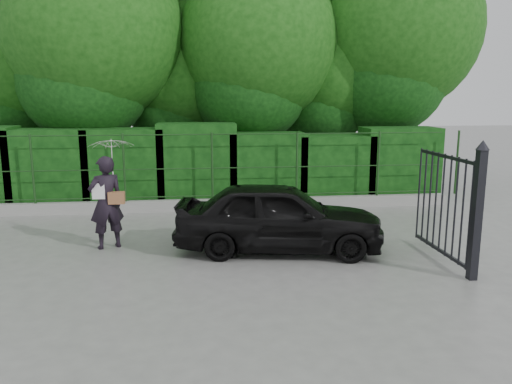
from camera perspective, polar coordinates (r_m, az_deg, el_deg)
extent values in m
plane|color=gray|center=(9.26, -6.60, -8.40)|extent=(80.00, 80.00, 0.00)
cube|color=#9E9E99|center=(13.56, -6.65, -1.49)|extent=(14.00, 0.25, 0.30)
cylinder|color=#1A3E17|center=(14.03, -24.17, 2.39)|extent=(0.06, 0.06, 1.80)
cylinder|color=#1A3E17|center=(13.51, -14.84, 2.70)|extent=(0.06, 0.06, 1.80)
cylinder|color=#1A3E17|center=(13.38, -5.03, 2.94)|extent=(0.06, 0.06, 1.80)
cylinder|color=#1A3E17|center=(13.63, 4.69, 3.10)|extent=(0.06, 0.06, 1.80)
cylinder|color=#1A3E17|center=(14.26, 13.81, 3.17)|extent=(0.06, 0.06, 1.80)
cylinder|color=#1A3E17|center=(15.21, 21.97, 3.16)|extent=(0.06, 0.06, 1.80)
cylinder|color=#1A3E17|center=(13.51, -6.67, -0.45)|extent=(13.60, 0.03, 0.03)
cylinder|color=#1A3E17|center=(13.38, -6.74, 2.69)|extent=(13.60, 0.03, 0.03)
cylinder|color=#1A3E17|center=(13.28, -6.83, 6.54)|extent=(13.60, 0.03, 0.03)
cube|color=black|center=(14.94, -22.28, 2.55)|extent=(2.20, 1.20, 2.17)
cube|color=black|center=(14.53, -14.65, 2.78)|extent=(2.20, 1.20, 2.16)
cube|color=black|center=(14.37, -6.74, 3.25)|extent=(2.20, 1.20, 2.29)
cube|color=black|center=(14.52, 1.20, 2.83)|extent=(2.20, 1.20, 2.00)
cube|color=black|center=(14.93, 8.83, 2.76)|extent=(2.20, 1.20, 1.92)
cube|color=black|center=(15.56, 15.98, 3.19)|extent=(2.20, 1.20, 2.13)
cylinder|color=black|center=(17.68, -25.02, 6.12)|extent=(0.36, 0.36, 3.75)
sphere|color=#14470F|center=(17.67, -25.62, 13.39)|extent=(4.50, 4.50, 4.50)
cylinder|color=black|center=(16.25, -17.55, 7.62)|extent=(0.36, 0.36, 4.50)
sphere|color=#14470F|center=(16.34, -18.12, 17.10)|extent=(5.40, 5.40, 5.40)
cylinder|color=black|center=(17.31, -8.43, 6.11)|extent=(0.36, 0.36, 3.25)
sphere|color=#14470F|center=(17.26, -8.62, 12.57)|extent=(3.90, 3.90, 3.90)
cylinder|color=black|center=(16.39, 0.26, 7.71)|extent=(0.36, 0.36, 4.25)
sphere|color=#14470F|center=(16.44, 0.27, 16.62)|extent=(5.10, 5.10, 5.10)
cylinder|color=black|center=(17.57, 8.16, 6.60)|extent=(0.36, 0.36, 3.50)
sphere|color=#14470F|center=(17.53, 8.35, 13.45)|extent=(4.20, 4.20, 4.20)
cylinder|color=black|center=(17.77, 14.87, 8.41)|extent=(0.36, 0.36, 4.75)
sphere|color=#14470F|center=(17.89, 15.34, 17.56)|extent=(5.70, 5.70, 5.70)
cube|color=black|center=(9.02, 23.91, -2.54)|extent=(0.14, 0.14, 2.20)
cone|color=black|center=(8.84, 24.50, 4.92)|extent=(0.22, 0.22, 0.16)
cube|color=black|center=(10.23, 20.26, -6.25)|extent=(0.05, 2.00, 0.06)
cube|color=black|center=(9.87, 20.95, 3.79)|extent=(0.05, 2.00, 0.06)
cylinder|color=black|center=(9.20, 23.26, -2.56)|extent=(0.04, 0.04, 1.90)
cylinder|color=black|center=(9.41, 22.52, -2.21)|extent=(0.04, 0.04, 1.90)
cylinder|color=black|center=(9.63, 21.80, -1.88)|extent=(0.04, 0.04, 1.90)
cylinder|color=black|center=(9.84, 21.12, -1.56)|extent=(0.04, 0.04, 1.90)
cylinder|color=black|center=(10.06, 20.47, -1.26)|extent=(0.04, 0.04, 1.90)
cylinder|color=black|center=(10.28, 19.84, -0.97)|extent=(0.04, 0.04, 1.90)
cylinder|color=black|center=(10.50, 19.24, -0.69)|extent=(0.04, 0.04, 1.90)
cylinder|color=black|center=(10.72, 18.67, -0.42)|extent=(0.04, 0.04, 1.90)
cylinder|color=black|center=(10.94, 18.12, -0.17)|extent=(0.04, 0.04, 1.90)
imported|color=black|center=(10.47, -16.74, -1.16)|extent=(0.81, 0.69, 1.89)
imported|color=silver|center=(10.35, -16.14, 3.69)|extent=(0.88, 0.90, 0.81)
cube|color=#945F39|center=(10.34, -15.65, -0.64)|extent=(0.32, 0.15, 0.24)
cube|color=white|center=(10.33, -17.59, 0.09)|extent=(0.25, 0.02, 0.32)
imported|color=black|center=(9.93, 2.64, -2.80)|extent=(4.30, 2.26, 1.40)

